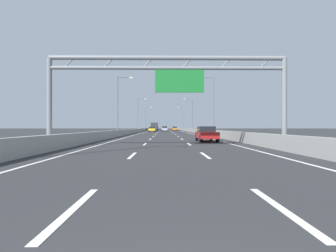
# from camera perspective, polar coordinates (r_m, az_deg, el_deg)

# --- Properties ---
(ground_plane) EXTENTS (260.00, 260.00, 0.00)m
(ground_plane) POSITION_cam_1_polar(r_m,az_deg,el_deg) (101.34, -0.66, -0.95)
(ground_plane) COLOR #2D2D30
(lane_dash_left_0) EXTENTS (0.16, 3.00, 0.01)m
(lane_dash_left_0) POSITION_cam_1_polar(r_m,az_deg,el_deg) (5.27, -18.82, -15.76)
(lane_dash_left_0) COLOR white
(lane_dash_left_0) RESTS_ON ground_plane
(lane_dash_left_1) EXTENTS (0.16, 3.00, 0.01)m
(lane_dash_left_1) POSITION_cam_1_polar(r_m,az_deg,el_deg) (13.99, -7.27, -5.97)
(lane_dash_left_1) COLOR white
(lane_dash_left_1) RESTS_ON ground_plane
(lane_dash_left_2) EXTENTS (0.16, 3.00, 0.01)m
(lane_dash_left_2) POSITION_cam_1_polar(r_m,az_deg,el_deg) (22.93, -4.72, -3.69)
(lane_dash_left_2) COLOR white
(lane_dash_left_2) RESTS_ON ground_plane
(lane_dash_left_3) EXTENTS (0.16, 3.00, 0.01)m
(lane_dash_left_3) POSITION_cam_1_polar(r_m,az_deg,el_deg) (31.90, -3.61, -2.69)
(lane_dash_left_3) COLOR white
(lane_dash_left_3) RESTS_ON ground_plane
(lane_dash_left_4) EXTENTS (0.16, 3.00, 0.01)m
(lane_dash_left_4) POSITION_cam_1_polar(r_m,az_deg,el_deg) (40.88, -2.99, -2.13)
(lane_dash_left_4) COLOR white
(lane_dash_left_4) RESTS_ON ground_plane
(lane_dash_left_5) EXTENTS (0.16, 3.00, 0.01)m
(lane_dash_left_5) POSITION_cam_1_polar(r_m,az_deg,el_deg) (49.87, -2.59, -1.77)
(lane_dash_left_5) COLOR white
(lane_dash_left_5) RESTS_ON ground_plane
(lane_dash_left_6) EXTENTS (0.16, 3.00, 0.01)m
(lane_dash_left_6) POSITION_cam_1_polar(r_m,az_deg,el_deg) (58.87, -2.32, -1.52)
(lane_dash_left_6) COLOR white
(lane_dash_left_6) RESTS_ON ground_plane
(lane_dash_left_7) EXTENTS (0.16, 3.00, 0.01)m
(lane_dash_left_7) POSITION_cam_1_polar(r_m,az_deg,el_deg) (67.86, -2.11, -1.34)
(lane_dash_left_7) COLOR white
(lane_dash_left_7) RESTS_ON ground_plane
(lane_dash_left_8) EXTENTS (0.16, 3.00, 0.01)m
(lane_dash_left_8) POSITION_cam_1_polar(r_m,az_deg,el_deg) (76.86, -1.96, -1.20)
(lane_dash_left_8) COLOR white
(lane_dash_left_8) RESTS_ON ground_plane
(lane_dash_left_9) EXTENTS (0.16, 3.00, 0.01)m
(lane_dash_left_9) POSITION_cam_1_polar(r_m,az_deg,el_deg) (85.85, -1.84, -1.09)
(lane_dash_left_9) COLOR white
(lane_dash_left_9) RESTS_ON ground_plane
(lane_dash_left_10) EXTENTS (0.16, 3.00, 0.01)m
(lane_dash_left_10) POSITION_cam_1_polar(r_m,az_deg,el_deg) (94.85, -1.74, -1.00)
(lane_dash_left_10) COLOR white
(lane_dash_left_10) RESTS_ON ground_plane
(lane_dash_left_11) EXTENTS (0.16, 3.00, 0.01)m
(lane_dash_left_11) POSITION_cam_1_polar(r_m,az_deg,el_deg) (103.85, -1.65, -0.93)
(lane_dash_left_11) COLOR white
(lane_dash_left_11) RESTS_ON ground_plane
(lane_dash_left_12) EXTENTS (0.16, 3.00, 0.01)m
(lane_dash_left_12) POSITION_cam_1_polar(r_m,az_deg,el_deg) (112.85, -1.59, -0.86)
(lane_dash_left_12) COLOR white
(lane_dash_left_12) RESTS_ON ground_plane
(lane_dash_left_13) EXTENTS (0.16, 3.00, 0.01)m
(lane_dash_left_13) POSITION_cam_1_polar(r_m,az_deg,el_deg) (121.85, -1.53, -0.81)
(lane_dash_left_13) COLOR white
(lane_dash_left_13) RESTS_ON ground_plane
(lane_dash_left_14) EXTENTS (0.16, 3.00, 0.01)m
(lane_dash_left_14) POSITION_cam_1_polar(r_m,az_deg,el_deg) (130.84, -1.48, -0.76)
(lane_dash_left_14) COLOR white
(lane_dash_left_14) RESTS_ON ground_plane
(lane_dash_left_15) EXTENTS (0.16, 3.00, 0.01)m
(lane_dash_left_15) POSITION_cam_1_polar(r_m,az_deg,el_deg) (139.84, -1.43, -0.72)
(lane_dash_left_15) COLOR white
(lane_dash_left_15) RESTS_ON ground_plane
(lane_dash_left_16) EXTENTS (0.16, 3.00, 0.01)m
(lane_dash_left_16) POSITION_cam_1_polar(r_m,az_deg,el_deg) (148.84, -1.39, -0.69)
(lane_dash_left_16) COLOR white
(lane_dash_left_16) RESTS_ON ground_plane
(lane_dash_left_17) EXTENTS (0.16, 3.00, 0.01)m
(lane_dash_left_17) POSITION_cam_1_polar(r_m,az_deg,el_deg) (157.84, -1.36, -0.66)
(lane_dash_left_17) COLOR white
(lane_dash_left_17) RESTS_ON ground_plane
(lane_dash_right_0) EXTENTS (0.16, 3.00, 0.01)m
(lane_dash_right_0) POSITION_cam_1_polar(r_m,az_deg,el_deg) (5.43, 22.03, -15.30)
(lane_dash_right_0) COLOR white
(lane_dash_right_0) RESTS_ON ground_plane
(lane_dash_right_1) EXTENTS (0.16, 3.00, 0.01)m
(lane_dash_right_1) POSITION_cam_1_polar(r_m,az_deg,el_deg) (14.05, 7.56, -5.94)
(lane_dash_right_1) COLOR white
(lane_dash_right_1) RESTS_ON ground_plane
(lane_dash_right_2) EXTENTS (0.16, 3.00, 0.01)m
(lane_dash_right_2) POSITION_cam_1_polar(r_m,az_deg,el_deg) (22.96, 4.29, -3.69)
(lane_dash_right_2) COLOR white
(lane_dash_right_2) RESTS_ON ground_plane
(lane_dash_right_3) EXTENTS (0.16, 3.00, 0.01)m
(lane_dash_right_3) POSITION_cam_1_polar(r_m,az_deg,el_deg) (31.92, 2.86, -2.69)
(lane_dash_right_3) COLOR white
(lane_dash_right_3) RESTS_ON ground_plane
(lane_dash_right_4) EXTENTS (0.16, 3.00, 0.01)m
(lane_dash_right_4) POSITION_cam_1_polar(r_m,az_deg,el_deg) (40.90, 2.06, -2.13)
(lane_dash_right_4) COLOR white
(lane_dash_right_4) RESTS_ON ground_plane
(lane_dash_right_5) EXTENTS (0.16, 3.00, 0.01)m
(lane_dash_right_5) POSITION_cam_1_polar(r_m,az_deg,el_deg) (49.89, 1.54, -1.77)
(lane_dash_right_5) COLOR white
(lane_dash_right_5) RESTS_ON ground_plane
(lane_dash_right_6) EXTENTS (0.16, 3.00, 0.01)m
(lane_dash_right_6) POSITION_cam_1_polar(r_m,az_deg,el_deg) (58.88, 1.19, -1.52)
(lane_dash_right_6) COLOR white
(lane_dash_right_6) RESTS_ON ground_plane
(lane_dash_right_7) EXTENTS (0.16, 3.00, 0.01)m
(lane_dash_right_7) POSITION_cam_1_polar(r_m,az_deg,el_deg) (67.87, 0.93, -1.34)
(lane_dash_right_7) COLOR white
(lane_dash_right_7) RESTS_ON ground_plane
(lane_dash_right_8) EXTENTS (0.16, 3.00, 0.01)m
(lane_dash_right_8) POSITION_cam_1_polar(r_m,az_deg,el_deg) (76.87, 0.73, -1.20)
(lane_dash_right_8) COLOR white
(lane_dash_right_8) RESTS_ON ground_plane
(lane_dash_right_9) EXTENTS (0.16, 3.00, 0.01)m
(lane_dash_right_9) POSITION_cam_1_polar(r_m,az_deg,el_deg) (85.86, 0.57, -1.09)
(lane_dash_right_9) COLOR white
(lane_dash_right_9) RESTS_ON ground_plane
(lane_dash_right_10) EXTENTS (0.16, 3.00, 0.01)m
(lane_dash_right_10) POSITION_cam_1_polar(r_m,az_deg,el_deg) (94.86, 0.44, -1.00)
(lane_dash_right_10) COLOR white
(lane_dash_right_10) RESTS_ON ground_plane
(lane_dash_right_11) EXTENTS (0.16, 3.00, 0.01)m
(lane_dash_right_11) POSITION_cam_1_polar(r_m,az_deg,el_deg) (103.86, 0.33, -0.93)
(lane_dash_right_11) COLOR white
(lane_dash_right_11) RESTS_ON ground_plane
(lane_dash_right_12) EXTENTS (0.16, 3.00, 0.01)m
(lane_dash_right_12) POSITION_cam_1_polar(r_m,az_deg,el_deg) (112.85, 0.24, -0.86)
(lane_dash_right_12) COLOR white
(lane_dash_right_12) RESTS_ON ground_plane
(lane_dash_right_13) EXTENTS (0.16, 3.00, 0.01)m
(lane_dash_right_13) POSITION_cam_1_polar(r_m,az_deg,el_deg) (121.85, 0.17, -0.81)
(lane_dash_right_13) COLOR white
(lane_dash_right_13) RESTS_ON ground_plane
(lane_dash_right_14) EXTENTS (0.16, 3.00, 0.01)m
(lane_dash_right_14) POSITION_cam_1_polar(r_m,az_deg,el_deg) (130.85, 0.10, -0.76)
(lane_dash_right_14) COLOR white
(lane_dash_right_14) RESTS_ON ground_plane
(lane_dash_right_15) EXTENTS (0.16, 3.00, 0.01)m
(lane_dash_right_15) POSITION_cam_1_polar(r_m,az_deg,el_deg) (139.85, 0.04, -0.72)
(lane_dash_right_15) COLOR white
(lane_dash_right_15) RESTS_ON ground_plane
(lane_dash_right_16) EXTENTS (0.16, 3.00, 0.01)m
(lane_dash_right_16) POSITION_cam_1_polar(r_m,az_deg,el_deg) (148.85, -0.01, -0.69)
(lane_dash_right_16) COLOR white
(lane_dash_right_16) RESTS_ON ground_plane
(lane_dash_right_17) EXTENTS (0.16, 3.00, 0.01)m
(lane_dash_right_17) POSITION_cam_1_polar(r_m,az_deg,el_deg) (157.85, -0.05, -0.66)
(lane_dash_right_17) COLOR white
(lane_dash_right_17) RESTS_ON ground_plane
(edge_line_left) EXTENTS (0.16, 176.00, 0.01)m
(edge_line_left) POSITION_cam_1_polar(r_m,az_deg,el_deg) (89.48, -4.00, -1.05)
(edge_line_left) COLOR white
(edge_line_left) RESTS_ON ground_plane
(edge_line_right) EXTENTS (0.16, 176.00, 0.01)m
(edge_line_right) POSITION_cam_1_polar(r_m,az_deg,el_deg) (89.51, 2.72, -1.05)
(edge_line_right) COLOR white
(edge_line_right) RESTS_ON ground_plane
(barrier_left) EXTENTS (0.45, 220.00, 0.95)m
(barrier_left) POSITION_cam_1_polar(r_m,az_deg,el_deg) (111.53, -4.22, -0.63)
(barrier_left) COLOR #9E9E99
(barrier_left) RESTS_ON ground_plane
(barrier_right) EXTENTS (0.45, 220.00, 0.95)m
(barrier_right) POSITION_cam_1_polar(r_m,az_deg,el_deg) (111.56, 2.88, -0.63)
(barrier_right) COLOR #9E9E99
(barrier_right) RESTS_ON ground_plane
(sign_gantry) EXTENTS (16.66, 0.36, 6.36)m
(sign_gantry) POSITION_cam_1_polar(r_m,az_deg,el_deg) (19.69, 0.21, 9.89)
(sign_gantry) COLOR gray
(sign_gantry) RESTS_ON ground_plane
(streetlamp_left_mid) EXTENTS (2.58, 0.28, 9.50)m
(streetlamp_left_mid) POSITION_cam_1_polar(r_m,az_deg,el_deg) (45.57, -9.96, 4.86)
(streetlamp_left_mid) COLOR slate
(streetlamp_left_mid) RESTS_ON ground_plane
(streetlamp_right_mid) EXTENTS (2.58, 0.28, 9.50)m
(streetlamp_right_mid) POSITION_cam_1_polar(r_m,az_deg,el_deg) (45.65, 8.95, 4.85)
(streetlamp_right_mid) COLOR slate
(streetlamp_right_mid) RESTS_ON ground_plane
(streetlamp_left_far) EXTENTS (2.58, 0.28, 9.50)m
(streetlamp_left_far) POSITION_cam_1_polar(r_m,az_deg,el_deg) (79.23, -6.03, 2.73)
(streetlamp_left_far) COLOR slate
(streetlamp_left_far) RESTS_ON ground_plane
(streetlamp_right_far) EXTENTS (2.58, 0.28, 9.50)m
(streetlamp_right_far) POSITION_cam_1_polar(r_m,az_deg,el_deg) (79.28, 4.79, 2.73)
(streetlamp_right_far) COLOR slate
(streetlamp_right_far) RESTS_ON ground_plane
(streetlamp_left_distant) EXTENTS (2.58, 0.28, 9.50)m
(streetlamp_left_distant) POSITION_cam_1_polar(r_m,az_deg,el_deg) (113.09, -4.46, 1.87)
(streetlamp_left_distant) COLOR slate
(streetlamp_left_distant) RESTS_ON ground_plane
(streetlamp_right_distant) EXTENTS (2.58, 0.28, 9.50)m
(streetlamp_right_distant) POSITION_cam_1_polar(r_m,az_deg,el_deg) (113.12, 3.11, 1.87)
(streetlamp_right_distant) COLOR slate
(streetlamp_right_distant) RESTS_ON ground_plane
(silver_car) EXTENTS (1.72, 4.42, 1.57)m
(silver_car) POSITION_cam_1_polar(r_m,az_deg,el_deg) (86.75, -0.69, -0.56)
(silver_car) COLOR #A8ADB2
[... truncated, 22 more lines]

